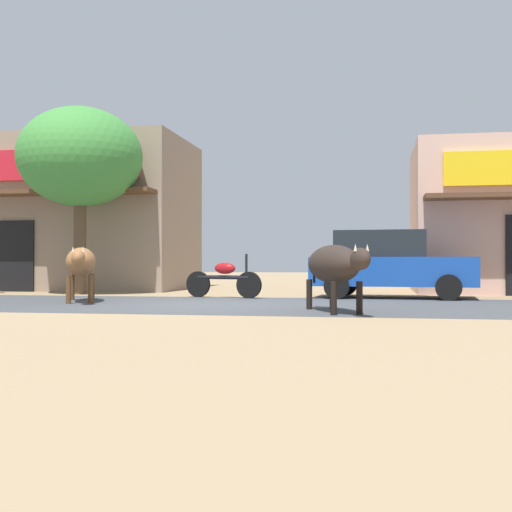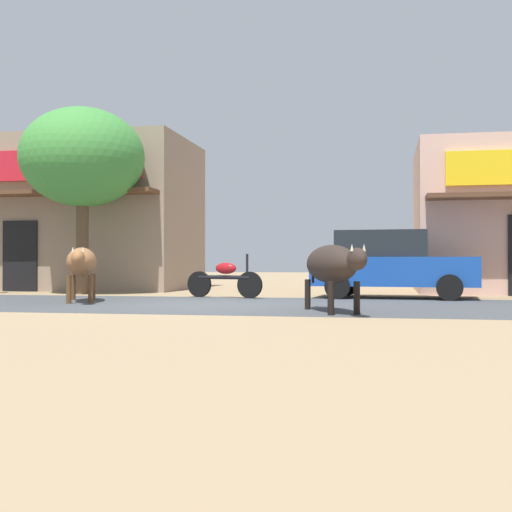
# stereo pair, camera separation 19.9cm
# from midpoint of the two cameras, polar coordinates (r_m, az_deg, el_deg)

# --- Properties ---
(ground) EXTENTS (80.00, 80.00, 0.00)m
(ground) POSITION_cam_midpoint_polar(r_m,az_deg,el_deg) (14.08, -4.00, -4.10)
(ground) COLOR #9D835F
(asphalt_road) EXTENTS (72.00, 5.52, 0.00)m
(asphalt_road) POSITION_cam_midpoint_polar(r_m,az_deg,el_deg) (14.08, -4.00, -4.09)
(asphalt_road) COLOR #43464B
(asphalt_road) RESTS_ON ground
(storefront_left_cafe) EXTENTS (6.38, 5.35, 4.78)m
(storefront_left_cafe) POSITION_cam_midpoint_polar(r_m,az_deg,el_deg) (22.56, -13.45, 3.38)
(storefront_left_cafe) COLOR gray
(storefront_left_cafe) RESTS_ON ground
(roadside_tree) EXTENTS (3.38, 3.38, 5.09)m
(roadside_tree) POSITION_cam_midpoint_polar(r_m,az_deg,el_deg) (19.16, -14.19, 8.04)
(roadside_tree) COLOR brown
(roadside_tree) RESTS_ON ground
(parked_hatchback_car) EXTENTS (4.05, 2.10, 1.64)m
(parked_hatchback_car) POSITION_cam_midpoint_polar(r_m,az_deg,el_deg) (16.76, 11.69, -0.63)
(parked_hatchback_car) COLOR #1948A5
(parked_hatchback_car) RESTS_ON ground
(parked_motorcycle) EXTENTS (2.00, 0.58, 1.07)m
(parked_motorcycle) POSITION_cam_midpoint_polar(r_m,az_deg,el_deg) (16.54, -2.29, -1.90)
(parked_motorcycle) COLOR black
(parked_motorcycle) RESTS_ON ground
(cow_near_brown) EXTENTS (1.43, 2.60, 1.20)m
(cow_near_brown) POSITION_cam_midpoint_polar(r_m,az_deg,el_deg) (15.33, -14.20, -0.55)
(cow_near_brown) COLOR #966139
(cow_near_brown) RESTS_ON ground
(cow_far_dark) EXTENTS (1.45, 2.61, 1.19)m
(cow_far_dark) POSITION_cam_midpoint_polar(r_m,az_deg,el_deg) (11.91, 6.94, -0.73)
(cow_far_dark) COLOR #302520
(cow_far_dark) RESTS_ON ground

